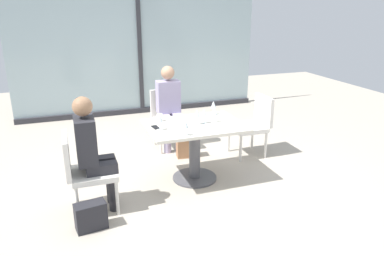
% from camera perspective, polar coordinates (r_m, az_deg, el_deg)
% --- Properties ---
extents(ground_plane, '(12.00, 12.00, 0.00)m').
position_cam_1_polar(ground_plane, '(4.72, 0.41, -7.85)').
color(ground_plane, '#A89E8E').
extents(window_wall_backdrop, '(4.81, 0.10, 2.70)m').
position_cam_1_polar(window_wall_backdrop, '(7.36, -8.17, 11.60)').
color(window_wall_backdrop, '#A0B7BC').
rests_on(window_wall_backdrop, ground_plane).
extents(dining_table_main, '(1.16, 0.85, 0.73)m').
position_cam_1_polar(dining_table_main, '(4.51, 0.42, -1.82)').
color(dining_table_main, silver).
rests_on(dining_table_main, ground_plane).
extents(chair_side_end, '(0.50, 0.46, 0.87)m').
position_cam_1_polar(chair_side_end, '(3.99, -16.55, -6.03)').
color(chair_side_end, silver).
rests_on(chair_side_end, ground_plane).
extents(chair_near_window, '(0.46, 0.51, 0.87)m').
position_cam_1_polar(chair_near_window, '(5.63, -3.80, 2.04)').
color(chair_near_window, silver).
rests_on(chair_near_window, ground_plane).
extents(chair_far_right, '(0.50, 0.46, 0.87)m').
position_cam_1_polar(chair_far_right, '(5.36, 9.62, 0.95)').
color(chair_far_right, silver).
rests_on(chair_far_right, ground_plane).
extents(person_side_end, '(0.39, 0.34, 1.26)m').
position_cam_1_polar(person_side_end, '(3.92, -15.24, -3.15)').
color(person_side_end, '#28282D').
rests_on(person_side_end, ground_plane).
extents(person_near_window, '(0.34, 0.39, 1.26)m').
position_cam_1_polar(person_near_window, '(5.47, -3.54, 3.76)').
color(person_near_window, '#9E93B7').
rests_on(person_near_window, ground_plane).
extents(wine_glass_0, '(0.07, 0.07, 0.18)m').
position_cam_1_polar(wine_glass_0, '(4.40, 0.83, 2.19)').
color(wine_glass_0, silver).
rests_on(wine_glass_0, dining_table_main).
extents(wine_glass_1, '(0.07, 0.07, 0.18)m').
position_cam_1_polar(wine_glass_1, '(4.03, -1.05, 0.61)').
color(wine_glass_1, silver).
rests_on(wine_glass_1, dining_table_main).
extents(wine_glass_2, '(0.07, 0.07, 0.18)m').
position_cam_1_polar(wine_glass_2, '(4.45, 1.92, 2.39)').
color(wine_glass_2, silver).
rests_on(wine_glass_2, dining_table_main).
extents(wine_glass_3, '(0.07, 0.07, 0.18)m').
position_cam_1_polar(wine_glass_3, '(4.81, 3.37, 3.64)').
color(wine_glass_3, silver).
rests_on(wine_glass_3, dining_table_main).
extents(wine_glass_4, '(0.07, 0.07, 0.18)m').
position_cam_1_polar(wine_glass_4, '(4.51, 3.51, 2.58)').
color(wine_glass_4, silver).
rests_on(wine_glass_4, dining_table_main).
extents(wine_glass_5, '(0.07, 0.07, 0.18)m').
position_cam_1_polar(wine_glass_5, '(4.23, -5.07, 1.42)').
color(wine_glass_5, silver).
rests_on(wine_glass_5, dining_table_main).
extents(coffee_cup, '(0.08, 0.08, 0.09)m').
position_cam_1_polar(coffee_cup, '(4.57, -5.08, 1.64)').
color(coffee_cup, white).
rests_on(coffee_cup, dining_table_main).
extents(cell_phone_on_table, '(0.09, 0.15, 0.01)m').
position_cam_1_polar(cell_phone_on_table, '(4.35, -5.71, 0.12)').
color(cell_phone_on_table, black).
rests_on(cell_phone_on_table, dining_table_main).
extents(handbag_0, '(0.32, 0.21, 0.28)m').
position_cam_1_polar(handbag_0, '(3.83, -15.50, -13.11)').
color(handbag_0, '#232328').
rests_on(handbag_0, ground_plane).
extents(handbag_1, '(0.32, 0.20, 0.28)m').
position_cam_1_polar(handbag_1, '(5.31, -0.79, -3.06)').
color(handbag_1, '#A3704C').
rests_on(handbag_1, ground_plane).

